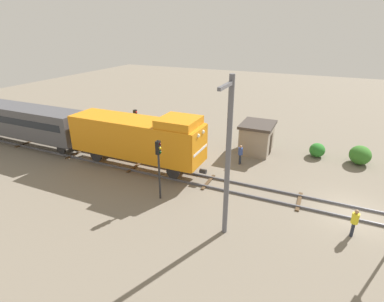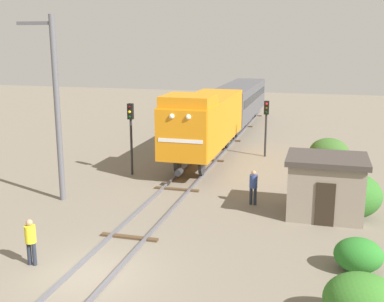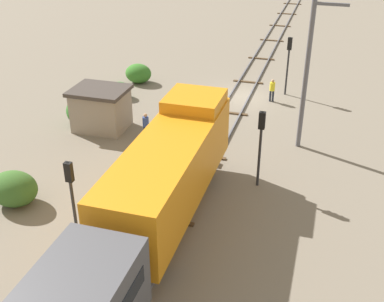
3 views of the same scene
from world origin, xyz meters
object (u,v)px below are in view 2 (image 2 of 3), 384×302
at_px(passenger_car_leading, 240,99).
at_px(traffic_signal_mid, 131,126).
at_px(locomotive, 204,120).
at_px(relay_hut, 326,186).
at_px(worker_near_track, 31,238).
at_px(catenary_mast, 56,106).
at_px(traffic_signal_far, 266,118).
at_px(worker_by_signal, 253,185).

xyz_separation_m(passenger_car_leading, traffic_signal_mid, (-3.40, -17.21, 0.39)).
bearing_deg(passenger_car_leading, locomotive, -90.00).
bearing_deg(relay_hut, passenger_car_leading, 109.47).
relative_size(worker_near_track, relay_hut, 0.49).
bearing_deg(catenary_mast, traffic_signal_mid, 72.10).
height_order(passenger_car_leading, catenary_mast, catenary_mast).
bearing_deg(relay_hut, traffic_signal_mid, 159.85).
xyz_separation_m(traffic_signal_mid, worker_near_track, (1.00, -11.75, -1.92)).
bearing_deg(passenger_car_leading, worker_near_track, -94.74).
xyz_separation_m(locomotive, traffic_signal_mid, (-3.40, -3.88, 0.14)).
relative_size(traffic_signal_far, worker_near_track, 2.22).
bearing_deg(traffic_signal_far, passenger_car_leading, 108.65).
bearing_deg(locomotive, worker_by_signal, -60.01).
bearing_deg(traffic_signal_mid, traffic_signal_far, 43.07).
bearing_deg(locomotive, relay_hut, -46.40).
bearing_deg(traffic_signal_far, worker_near_track, -108.15).
distance_m(worker_by_signal, relay_hut, 3.38).
bearing_deg(worker_by_signal, passenger_car_leading, -15.31).
xyz_separation_m(locomotive, worker_near_track, (-2.40, -15.63, -1.78)).
height_order(traffic_signal_far, worker_near_track, traffic_signal_far).
relative_size(locomotive, worker_near_track, 6.82).
relative_size(traffic_signal_far, catenary_mast, 0.43).
bearing_deg(traffic_signal_far, catenary_mast, -126.56).
relative_size(traffic_signal_mid, worker_near_track, 2.46).
distance_m(locomotive, passenger_car_leading, 13.34).
bearing_deg(locomotive, passenger_car_leading, 90.00).
height_order(worker_by_signal, relay_hut, relay_hut).
distance_m(traffic_signal_mid, catenary_mast, 5.67).
bearing_deg(worker_near_track, relay_hut, -157.44).
bearing_deg(worker_by_signal, relay_hut, -127.10).
relative_size(passenger_car_leading, relay_hut, 4.00).
distance_m(passenger_car_leading, worker_by_signal, 21.09).
height_order(traffic_signal_mid, worker_near_track, traffic_signal_mid).
height_order(locomotive, relay_hut, locomotive).
xyz_separation_m(worker_near_track, worker_by_signal, (6.60, 8.35, 0.00)).
bearing_deg(traffic_signal_far, traffic_signal_mid, -136.93).
height_order(passenger_car_leading, relay_hut, passenger_car_leading).
xyz_separation_m(passenger_car_leading, catenary_mast, (-5.06, -22.34, 2.16)).
bearing_deg(worker_by_signal, worker_near_track, 114.86).
distance_m(traffic_signal_mid, relay_hut, 11.71).
distance_m(traffic_signal_far, worker_near_track, 19.33).
xyz_separation_m(traffic_signal_mid, catenary_mast, (-1.66, -5.13, 1.78)).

